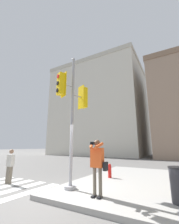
{
  "coord_description": "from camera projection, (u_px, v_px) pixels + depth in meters",
  "views": [
    {
      "loc": [
        3.76,
        -4.13,
        1.67
      ],
      "look_at": [
        1.14,
        0.47,
        2.88
      ],
      "focal_mm": 24.0,
      "sensor_mm": 36.0,
      "label": 1
    }
  ],
  "objects": [
    {
      "name": "sidewalk_corner",
      "position": [
        175.0,
        185.0,
        6.22
      ],
      "size": [
        8.0,
        8.0,
        0.15
      ],
      "color": "#9E9B96",
      "rests_on": "ground_plane"
    },
    {
      "name": "traffic_signal_pole",
      "position": [
        72.0,
        106.0,
        6.11
      ],
      "size": [
        0.83,
        1.34,
        5.31
      ],
      "color": "#939399",
      "rests_on": "sidewalk_corner"
    },
    {
      "name": "building_left",
      "position": [
        100.0,
        111.0,
        32.63
      ],
      "size": [
        18.15,
        13.26,
        18.52
      ],
      "color": "beige",
      "rests_on": "ground_plane"
    },
    {
      "name": "ground_plane",
      "position": [
        53.0,
        198.0,
        4.94
      ],
      "size": [
        160.0,
        160.0,
        0.0
      ],
      "primitive_type": "plane",
      "color": "slate"
    },
    {
      "name": "crosswalk_stripes",
      "position": [
        1.0,
        187.0,
        6.23
      ],
      "size": [
        3.61,
        3.13,
        0.01
      ],
      "color": "silver",
      "rests_on": "ground_plane"
    },
    {
      "name": "pedestrian_distant",
      "position": [
        10.0,
        165.0,
        7.0
      ],
      "size": [
        0.34,
        0.2,
        1.53
      ],
      "color": "#6B6051",
      "rests_on": "ground_plane"
    },
    {
      "name": "person_photographer",
      "position": [
        97.0,
        162.0,
        4.77
      ],
      "size": [
        0.58,
        0.54,
        1.72
      ],
      "color": "black",
      "rests_on": "sidewalk_corner"
    },
    {
      "name": "fire_hydrant",
      "position": [
        110.0,
        171.0,
        7.45
      ],
      "size": [
        0.17,
        0.23,
        0.66
      ],
      "color": "red",
      "rests_on": "sidewalk_corner"
    }
  ]
}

